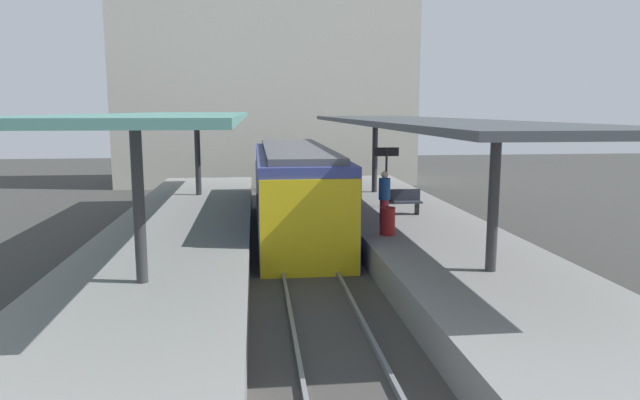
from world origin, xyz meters
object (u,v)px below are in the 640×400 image
Objects in this scene: commuter_train at (295,191)px; platform_bench at (401,201)px; litter_bin at (387,221)px; passenger_near_bench at (384,197)px; platform_sign at (386,163)px.

commuter_train is 7.96× the size of platform_bench.
commuter_train is 13.93× the size of litter_bin.
platform_bench is 0.83× the size of passenger_near_bench.
platform_sign is 2.76× the size of litter_bin.
platform_sign is at bearing 96.19° from platform_bench.
passenger_near_bench is at bearing -46.65° from commuter_train.
passenger_near_bench is (-0.82, -3.28, -0.75)m from platform_sign.
commuter_train reaches higher than passenger_near_bench.
commuter_train is 3.57m from platform_sign.
passenger_near_bench is at bearing 80.87° from litter_bin.
platform_sign reaches higher than passenger_near_bench.
platform_bench is 2.02m from passenger_near_bench.
commuter_train is at bearing 163.93° from platform_bench.
litter_bin is 1.54m from passenger_near_bench.
platform_bench is 1.95m from platform_sign.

